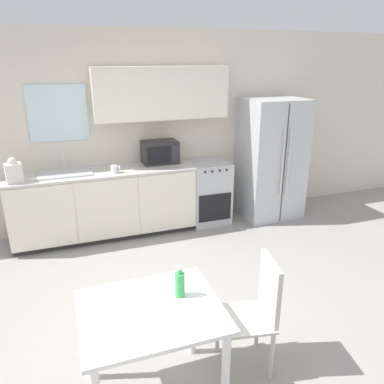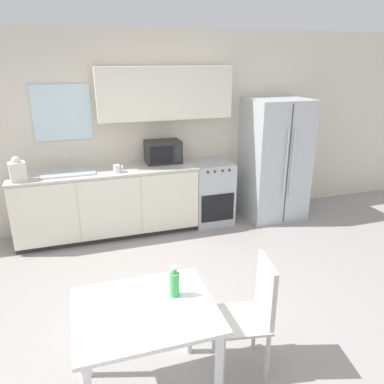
{
  "view_description": "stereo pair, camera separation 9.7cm",
  "coord_description": "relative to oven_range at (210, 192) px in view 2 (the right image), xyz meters",
  "views": [
    {
      "loc": [
        -0.66,
        -2.75,
        2.33
      ],
      "look_at": [
        0.52,
        0.6,
        1.05
      ],
      "focal_mm": 35.0,
      "sensor_mm": 36.0,
      "label": 1
    },
    {
      "loc": [
        -0.57,
        -2.78,
        2.33
      ],
      "look_at": [
        0.52,
        0.6,
        1.05
      ],
      "focal_mm": 35.0,
      "sensor_mm": 36.0,
      "label": 2
    }
  ],
  "objects": [
    {
      "name": "drink_bottle",
      "position": [
        -1.29,
        -2.73,
        0.41
      ],
      "size": [
        0.07,
        0.07,
        0.23
      ],
      "color": "#3FB259",
      "rests_on": "dining_table"
    },
    {
      "name": "refrigerator",
      "position": [
        0.99,
        -0.07,
        0.43
      ],
      "size": [
        0.86,
        0.8,
        1.78
      ],
      "color": "silver",
      "rests_on": "ground_plane"
    },
    {
      "name": "ground_plane",
      "position": [
        -1.28,
        -2.09,
        -0.46
      ],
      "size": [
        12.0,
        12.0,
        0.0
      ],
      "primitive_type": "plane",
      "color": "gray"
    },
    {
      "name": "dining_chair_side",
      "position": [
        -0.67,
        -2.76,
        0.08
      ],
      "size": [
        0.46,
        0.46,
        0.93
      ],
      "rotation": [
        0.0,
        0.0,
        1.39
      ],
      "color": "beige",
      "rests_on": "ground_plane"
    },
    {
      "name": "dining_table",
      "position": [
        -1.52,
        -2.81,
        0.18
      ],
      "size": [
        0.93,
        0.78,
        0.77
      ],
      "color": "white",
      "rests_on": "ground_plane"
    },
    {
      "name": "kitchen_counter",
      "position": [
        -1.49,
        -0.01,
        0.01
      ],
      "size": [
        2.41,
        0.64,
        0.93
      ],
      "color": "#333333",
      "rests_on": "ground_plane"
    },
    {
      "name": "grocery_bag_0",
      "position": [
        -2.53,
        -0.16,
        0.61
      ],
      "size": [
        0.21,
        0.19,
        0.3
      ],
      "rotation": [
        0.0,
        0.0,
        0.21
      ],
      "color": "silver",
      "rests_on": "kitchen_counter"
    },
    {
      "name": "oven_range",
      "position": [
        0.0,
        0.0,
        0.0
      ],
      "size": [
        0.57,
        0.63,
        0.91
      ],
      "color": "#B7BABC",
      "rests_on": "ground_plane"
    },
    {
      "name": "coffee_mug",
      "position": [
        -1.35,
        -0.17,
        0.53
      ],
      "size": [
        0.12,
        0.09,
        0.1
      ],
      "color": "white",
      "rests_on": "kitchen_counter"
    },
    {
      "name": "microwave",
      "position": [
        -0.67,
        0.11,
        0.63
      ],
      "size": [
        0.49,
        0.33,
        0.31
      ],
      "color": "#282828",
      "rests_on": "kitchen_counter"
    },
    {
      "name": "wall_back",
      "position": [
        -1.18,
        0.3,
        0.99
      ],
      "size": [
        12.0,
        0.38,
        2.7
      ],
      "color": "beige",
      "rests_on": "ground_plane"
    },
    {
      "name": "kitchen_sink",
      "position": [
        -1.96,
        0.0,
        0.49
      ],
      "size": [
        0.67,
        0.41,
        0.23
      ],
      "color": "#B7BABC",
      "rests_on": "kitchen_counter"
    }
  ]
}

